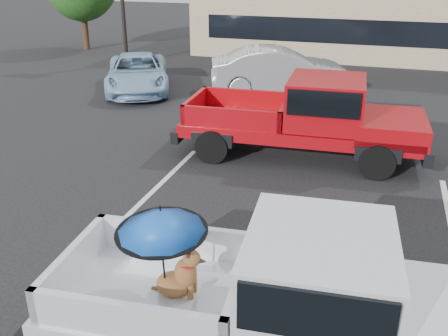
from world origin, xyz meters
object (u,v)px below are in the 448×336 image
(red_pickup, at_px, (317,115))
(blue_suv, at_px, (137,73))
(silver_sedan, at_px, (280,70))
(silver_pickup, at_px, (296,295))

(red_pickup, height_order, blue_suv, red_pickup)
(red_pickup, relative_size, silver_sedan, 1.25)
(silver_sedan, xyz_separation_m, blue_suv, (-5.09, -1.34, -0.16))
(red_pickup, bearing_deg, silver_sedan, 106.90)
(red_pickup, xyz_separation_m, blue_suv, (-7.30, 4.70, -0.44))
(silver_pickup, xyz_separation_m, blue_suv, (-8.06, 11.76, -0.39))
(silver_pickup, relative_size, red_pickup, 0.94)
(red_pickup, distance_m, blue_suv, 8.69)
(silver_pickup, relative_size, silver_sedan, 1.17)
(silver_sedan, relative_size, blue_suv, 1.05)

